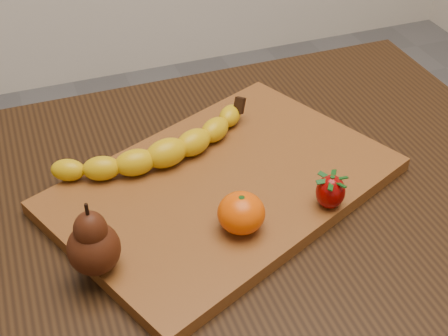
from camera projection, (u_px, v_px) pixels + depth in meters
name	position (u px, v px, depth m)	size (l,w,h in m)	color
table	(207.00, 260.00, 0.89)	(1.00, 0.70, 0.76)	black
cutting_board	(224.00, 185.00, 0.86)	(0.45, 0.30, 0.02)	brown
banana	(166.00, 153.00, 0.87)	(0.26, 0.07, 0.04)	#E0B50A
pear	(92.00, 238.00, 0.70)	(0.06, 0.06, 0.10)	#40190A
mandarin	(241.00, 213.00, 0.76)	(0.06, 0.06, 0.05)	#E94F02
strawberry	(331.00, 191.00, 0.80)	(0.04, 0.04, 0.05)	#8A0403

